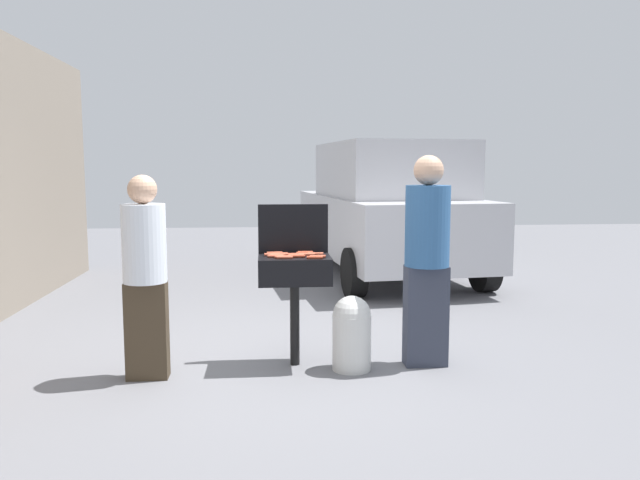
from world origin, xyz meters
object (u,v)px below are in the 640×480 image
at_px(hot_dog_12, 304,253).
at_px(hot_dog_14, 315,257).
at_px(hot_dog_0, 272,255).
at_px(hot_dog_6, 297,256).
at_px(person_right, 427,253).
at_px(hot_dog_2, 292,255).
at_px(hot_dog_3, 307,254).
at_px(propane_tank, 352,331).
at_px(hot_dog_8, 277,255).
at_px(hot_dog_10, 318,257).
at_px(hot_dog_15, 275,256).
at_px(hot_dog_5, 275,253).
at_px(hot_dog_1, 280,254).
at_px(person_left, 145,269).
at_px(bbq_grill, 295,273).
at_px(hot_dog_13, 305,252).
at_px(parked_minivan, 387,209).
at_px(hot_dog_7, 283,257).
at_px(hot_dog_9, 296,255).
at_px(hot_dog_4, 316,254).
at_px(hot_dog_11, 285,257).

relative_size(hot_dog_12, hot_dog_14, 1.00).
relative_size(hot_dog_0, hot_dog_6, 1.00).
distance_m(hot_dog_14, person_right, 0.94).
xyz_separation_m(hot_dog_2, person_right, (1.11, -0.12, 0.02)).
bearing_deg(hot_dog_3, propane_tank, -27.53).
bearing_deg(hot_dog_6, person_right, -1.09).
bearing_deg(person_right, hot_dog_8, -6.91).
bearing_deg(hot_dog_10, hot_dog_0, 158.68).
height_order(hot_dog_6, hot_dog_14, same).
distance_m(hot_dog_14, hot_dog_15, 0.33).
bearing_deg(hot_dog_14, hot_dog_10, 61.22).
distance_m(hot_dog_5, hot_dog_10, 0.42).
xyz_separation_m(hot_dog_3, hot_dog_10, (0.08, -0.13, 0.00)).
bearing_deg(hot_dog_10, propane_tank, -11.35).
bearing_deg(hot_dog_15, propane_tank, -10.25).
height_order(hot_dog_1, person_left, person_left).
distance_m(bbq_grill, hot_dog_8, 0.21).
height_order(hot_dog_13, propane_tank, hot_dog_13).
bearing_deg(propane_tank, bbq_grill, 159.46).
relative_size(hot_dog_0, hot_dog_3, 1.00).
xyz_separation_m(hot_dog_13, hot_dog_15, (-0.26, -0.19, 0.00)).
relative_size(hot_dog_3, person_right, 0.07).
bearing_deg(hot_dog_3, hot_dog_8, -176.97).
bearing_deg(hot_dog_13, hot_dog_3, -87.14).
bearing_deg(hot_dog_0, hot_dog_5, 76.82).
relative_size(hot_dog_5, parked_minivan, 0.03).
relative_size(hot_dog_1, hot_dog_5, 1.00).
distance_m(bbq_grill, hot_dog_12, 0.19).
bearing_deg(hot_dog_5, hot_dog_2, -34.30).
height_order(hot_dog_5, propane_tank, hot_dog_5).
height_order(hot_dog_8, hot_dog_10, same).
distance_m(hot_dog_0, hot_dog_8, 0.05).
relative_size(bbq_grill, hot_dog_14, 7.11).
xyz_separation_m(hot_dog_7, person_left, (-1.07, -0.12, -0.07)).
xyz_separation_m(hot_dog_6, hot_dog_12, (0.07, 0.16, 0.00)).
bearing_deg(hot_dog_9, hot_dog_13, 62.87).
bearing_deg(hot_dog_10, bbq_grill, 147.50).
height_order(hot_dog_4, propane_tank, hot_dog_4).
relative_size(hot_dog_0, hot_dog_15, 1.00).
height_order(hot_dog_4, hot_dog_9, same).
bearing_deg(hot_dog_6, propane_tank, -11.49).
bearing_deg(hot_dog_3, person_left, -169.16).
height_order(hot_dog_8, person_right, person_right).
bearing_deg(parked_minivan, hot_dog_4, 64.55).
height_order(hot_dog_0, hot_dog_14, same).
relative_size(hot_dog_5, person_right, 0.07).
height_order(hot_dog_8, hot_dog_9, same).
xyz_separation_m(hot_dog_6, propane_tank, (0.44, -0.09, -0.62)).
bearing_deg(hot_dog_3, hot_dog_6, -132.06).
relative_size(hot_dog_11, hot_dog_12, 1.00).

